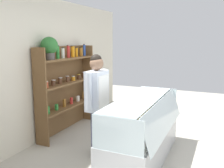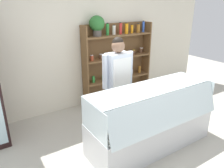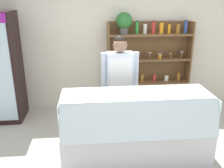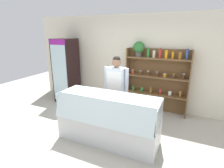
{
  "view_description": "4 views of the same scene",
  "coord_description": "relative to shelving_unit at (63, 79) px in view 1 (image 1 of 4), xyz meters",
  "views": [
    {
      "loc": [
        -3.55,
        -1.03,
        1.91
      ],
      "look_at": [
        0.34,
        0.72,
        1.15
      ],
      "focal_mm": 40.0,
      "sensor_mm": 36.0,
      "label": 1
    },
    {
      "loc": [
        -2.07,
        -2.13,
        2.22
      ],
      "look_at": [
        -0.17,
        0.81,
        0.89
      ],
      "focal_mm": 35.0,
      "sensor_mm": 36.0,
      "label": 2
    },
    {
      "loc": [
        -0.54,
        -2.99,
        2.25
      ],
      "look_at": [
        -0.21,
        0.46,
        1.03
      ],
      "focal_mm": 40.0,
      "sensor_mm": 36.0,
      "label": 3
    },
    {
      "loc": [
        1.5,
        -2.83,
        2.21
      ],
      "look_at": [
        -0.04,
        0.55,
        1.1
      ],
      "focal_mm": 28.0,
      "sensor_mm": 36.0,
      "label": 4
    }
  ],
  "objects": [
    {
      "name": "shelving_unit",
      "position": [
        0.0,
        0.0,
        0.0
      ],
      "size": [
        1.7,
        0.32,
        1.96
      ],
      "color": "brown",
      "rests_on": "ground"
    },
    {
      "name": "ground_plane",
      "position": [
        -0.59,
        -1.93,
        -1.13
      ],
      "size": [
        12.0,
        12.0,
        0.0
      ],
      "primitive_type": "plane",
      "color": "#B7B2A3"
    },
    {
      "name": "shop_clerk",
      "position": [
        -0.65,
        -1.12,
        -0.13
      ],
      "size": [
        0.61,
        0.25,
        1.69
      ],
      "color": "#383D51",
      "rests_on": "ground"
    },
    {
      "name": "deli_display_case",
      "position": [
        -0.51,
        -1.85,
        -0.81
      ],
      "size": [
        2.05,
        0.79,
        1.01
      ],
      "color": "silver",
      "rests_on": "ground"
    },
    {
      "name": "back_wall",
      "position": [
        -0.59,
        0.19,
        0.22
      ],
      "size": [
        6.8,
        0.1,
        2.7
      ],
      "primitive_type": "cube",
      "color": "silver",
      "rests_on": "ground"
    }
  ]
}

